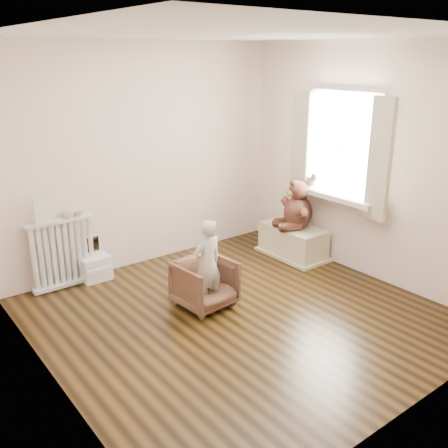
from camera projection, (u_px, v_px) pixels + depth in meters
floor at (240, 316)px, 4.90m from camera, size 3.60×3.60×0.01m
ceiling at (243, 33)px, 4.07m from camera, size 3.60×3.60×0.01m
back_wall at (144, 157)px, 5.84m from camera, size 3.60×0.02×2.60m
front_wall at (423, 244)px, 3.13m from camera, size 3.60×0.02×2.60m
left_wall at (40, 227)px, 3.45m from camera, size 0.02×3.60×2.60m
right_wall at (367, 163)px, 5.52m from camera, size 0.02×3.60×2.60m
window at (344, 146)px, 5.68m from camera, size 0.03×0.90×1.10m
window_sill at (335, 196)px, 5.81m from camera, size 0.22×1.10×0.06m
curtain_left at (380, 160)px, 5.21m from camera, size 0.06×0.26×1.30m
curtain_right at (301, 145)px, 6.06m from camera, size 0.06×0.26×1.30m
radiator at (64, 254)px, 5.40m from camera, size 0.74×0.14×0.78m
paper_doll at (43, 208)px, 5.14m from camera, size 0.19×0.02×0.31m
tin_a at (67, 215)px, 5.32m from camera, size 0.11×0.11×0.06m
tin_b at (78, 214)px, 5.39m from camera, size 0.09×0.09×0.05m
toy_vanity at (95, 257)px, 5.61m from camera, size 0.32×0.23×0.51m
armchair at (205, 284)px, 5.03m from camera, size 0.57×0.58×0.49m
child at (207, 264)px, 4.91m from camera, size 0.35×0.24×0.91m
toy_bench at (293, 241)px, 6.31m from camera, size 0.44×0.83×0.39m
teddy_bear at (298, 206)px, 6.13m from camera, size 0.59×0.52×0.61m
plush_cat at (310, 179)px, 6.07m from camera, size 0.20×0.26×0.19m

